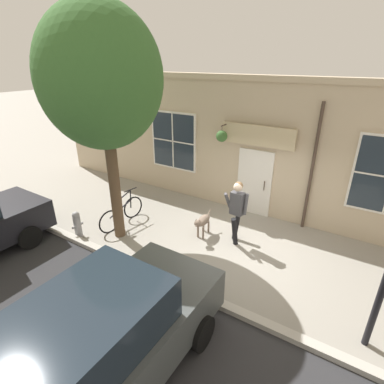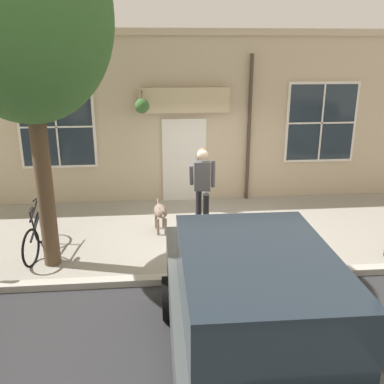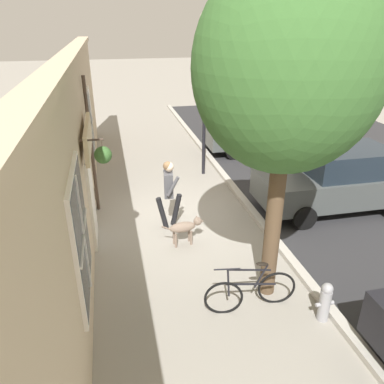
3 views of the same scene
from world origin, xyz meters
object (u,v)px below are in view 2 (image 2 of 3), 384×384
at_px(parked_car_mid_block, 251,319).
at_px(street_tree_by_curb, 25,23).
at_px(pedestrian_walking, 202,180).
at_px(dog_on_leash, 161,212).
at_px(leaning_bicycle, 36,234).

bearing_deg(parked_car_mid_block, street_tree_by_curb, -137.92).
bearing_deg(pedestrian_walking, parked_car_mid_block, -0.05).
bearing_deg(street_tree_by_curb, dog_on_leash, 122.13).
bearing_deg(dog_on_leash, pedestrian_walking, 103.56).
bearing_deg(pedestrian_walking, leaning_bicycle, -74.05).
height_order(street_tree_by_curb, parked_car_mid_block, street_tree_by_curb).
distance_m(street_tree_by_curb, parked_car_mid_block, 5.39).
relative_size(street_tree_by_curb, parked_car_mid_block, 1.35).
xyz_separation_m(dog_on_leash, leaning_bicycle, (0.72, -2.38, -0.08)).
bearing_deg(parked_car_mid_block, leaning_bicycle, -138.87).
height_order(dog_on_leash, parked_car_mid_block, parked_car_mid_block).
height_order(pedestrian_walking, dog_on_leash, pedestrian_walking).
bearing_deg(leaning_bicycle, pedestrian_walking, 105.95).
relative_size(pedestrian_walking, street_tree_by_curb, 0.30).
relative_size(dog_on_leash, leaning_bicycle, 0.59).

